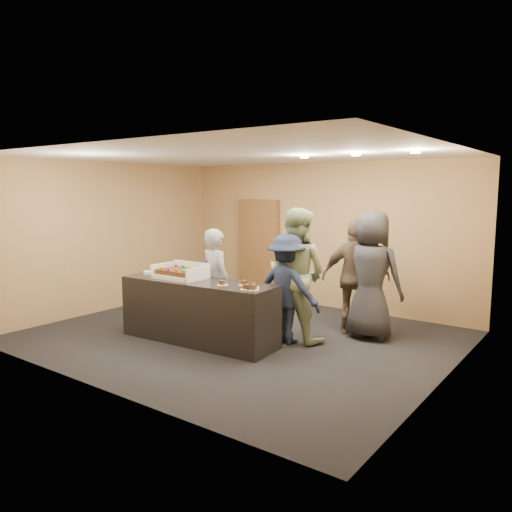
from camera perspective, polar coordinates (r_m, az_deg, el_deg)
name	(u,v)px	position (r m, az deg, el deg)	size (l,w,h in m)	color
room	(239,248)	(7.38, -1.93, 0.95)	(6.04, 6.00, 2.70)	black
serving_counter	(199,311)	(7.34, -6.58, -6.28)	(2.40, 0.70, 0.90)	black
storage_cabinet	(259,249)	(10.16, 0.33, 0.81)	(0.91, 0.15, 2.00)	brown
cake_box	(182,275)	(7.50, -8.50, -2.13)	(0.74, 0.51, 0.22)	white
sheet_cake	(180,272)	(7.47, -8.65, -1.78)	(0.63, 0.44, 0.12)	#3C230D
plate_stack	(148,272)	(7.98, -12.19, -1.83)	(0.16, 0.16, 0.04)	white
slice_a	(222,283)	(6.88, -3.86, -3.15)	(0.15, 0.15, 0.07)	white
slice_b	(244,284)	(6.86, -1.38, -3.17)	(0.15, 0.15, 0.07)	white
slice_c	(246,288)	(6.57, -1.12, -3.65)	(0.15, 0.15, 0.07)	white
slice_d	(254,286)	(6.67, -0.24, -3.47)	(0.15, 0.15, 0.07)	white
slice_e	(253,288)	(6.52, -0.30, -3.73)	(0.15, 0.15, 0.07)	white
person_server_grey	(216,282)	(7.63, -4.63, -2.94)	(0.59, 0.39, 1.62)	gray
person_sage_man	(296,275)	(7.31, 4.64, -2.13)	(0.95, 0.74, 1.95)	gray
person_navy_man	(287,289)	(7.19, 3.57, -3.75)	(1.02, 0.59, 1.58)	#1A233B
person_brown_extra	(356,277)	(7.78, 11.33, -2.37)	(1.03, 0.43, 1.75)	brown
person_dark_suit	(371,275)	(7.56, 13.05, -2.13)	(0.93, 0.61, 1.90)	#25262A
ceiling_spotlights	(356,154)	(6.93, 11.36, 11.31)	(1.72, 0.12, 0.03)	#FFEAC6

